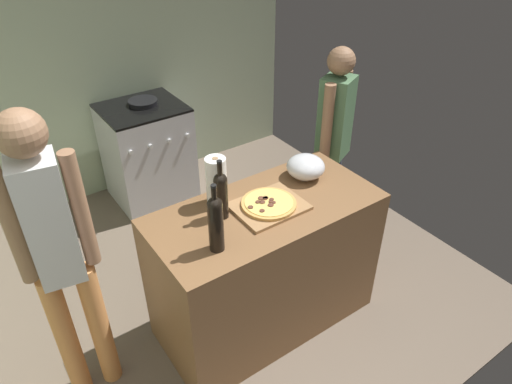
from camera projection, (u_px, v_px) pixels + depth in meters
ground_plane at (187, 274)px, 3.55m from camera, size 3.84×3.55×0.02m
kitchen_wall_rear at (87, 53)px, 3.86m from camera, size 3.84×0.10×2.60m
counter at (265, 267)px, 2.94m from camera, size 1.37×0.66×0.93m
cutting_board at (269, 206)px, 2.67m from camera, size 0.40×0.32×0.02m
pizza at (269, 203)px, 2.66m from camera, size 0.32×0.32×0.03m
mixing_bowl at (306, 167)px, 2.91m from camera, size 0.24×0.24×0.15m
paper_towel_roll at (216, 181)px, 2.63m from camera, size 0.12×0.12×0.30m
wine_bottle_clear at (216, 222)px, 2.28m from camera, size 0.08×0.08×0.39m
wine_bottle_dark at (221, 193)px, 2.52m from camera, size 0.08×0.08×0.36m
stove at (148, 153)px, 4.18m from camera, size 0.68×0.64×0.94m
person_in_stripes at (58, 252)px, 2.23m from camera, size 0.37×0.23×1.75m
person_in_red at (333, 139)px, 3.41m from camera, size 0.35×0.27×1.59m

